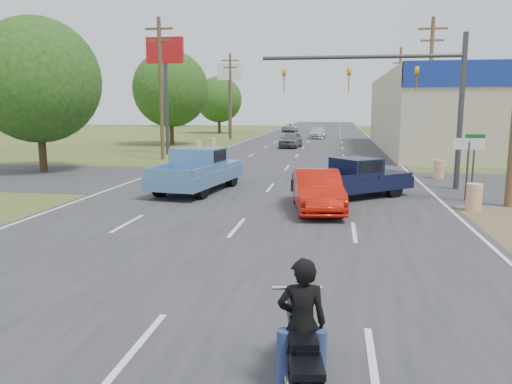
% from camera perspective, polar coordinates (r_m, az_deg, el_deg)
% --- Properties ---
extents(ground, '(200.00, 200.00, 0.00)m').
position_cam_1_polar(ground, '(8.35, -13.51, -17.03)').
color(ground, '#414F1F').
rests_on(ground, ground).
extents(main_road, '(15.00, 180.00, 0.02)m').
position_cam_1_polar(main_road, '(47.10, 5.45, 5.03)').
color(main_road, '#2D2D30').
rests_on(main_road, ground).
extents(cross_road, '(120.00, 10.00, 0.02)m').
position_cam_1_polar(cross_road, '(25.31, 2.22, 1.17)').
color(cross_road, '#2D2D30').
rests_on(cross_road, ground).
extents(utility_pole_2, '(2.00, 0.28, 10.00)m').
position_cam_1_polar(utility_pole_2, '(38.45, 19.24, 11.46)').
color(utility_pole_2, '#4C3823').
rests_on(utility_pole_2, ground).
extents(utility_pole_3, '(2.00, 0.28, 10.00)m').
position_cam_1_polar(utility_pole_3, '(56.26, 16.03, 10.85)').
color(utility_pole_3, '#4C3823').
rests_on(utility_pole_3, ground).
extents(utility_pole_5, '(2.00, 0.28, 10.00)m').
position_cam_1_polar(utility_pole_5, '(37.06, -10.84, 11.90)').
color(utility_pole_5, '#4C3823').
rests_on(utility_pole_5, ground).
extents(utility_pole_6, '(2.00, 0.28, 10.00)m').
position_cam_1_polar(utility_pole_6, '(60.19, -2.94, 11.10)').
color(utility_pole_6, '#4C3823').
rests_on(utility_pole_6, ground).
extents(tree_0, '(7.14, 7.14, 8.84)m').
position_cam_1_polar(tree_0, '(31.82, -23.70, 11.60)').
color(tree_0, '#422D19').
rests_on(tree_0, ground).
extents(tree_1, '(7.56, 7.56, 9.36)m').
position_cam_1_polar(tree_1, '(51.60, -9.74, 11.52)').
color(tree_1, '#422D19').
rests_on(tree_1, ground).
extents(tree_2, '(6.72, 6.72, 8.32)m').
position_cam_1_polar(tree_2, '(74.87, -4.25, 10.50)').
color(tree_2, '#422D19').
rests_on(tree_2, ground).
extents(tree_4, '(9.24, 9.24, 11.44)m').
position_cam_1_polar(tree_4, '(100.36, -26.67, 10.35)').
color(tree_4, '#422D19').
rests_on(tree_4, ground).
extents(tree_5, '(7.98, 7.98, 9.88)m').
position_cam_1_polar(tree_5, '(105.40, 24.33, 9.92)').
color(tree_5, '#422D19').
rests_on(tree_5, ground).
extents(tree_6, '(8.82, 8.82, 10.92)m').
position_cam_1_polar(tree_6, '(107.10, -9.01, 10.95)').
color(tree_6, '#422D19').
rests_on(tree_6, ground).
extents(barrel_0, '(0.56, 0.56, 1.00)m').
position_cam_1_polar(barrel_0, '(19.77, 23.65, -0.56)').
color(barrel_0, orange).
rests_on(barrel_0, ground).
extents(barrel_1, '(0.56, 0.56, 1.00)m').
position_cam_1_polar(barrel_1, '(28.07, 20.17, 2.44)').
color(barrel_1, orange).
rests_on(barrel_1, ground).
extents(barrel_2, '(0.56, 0.56, 1.00)m').
position_cam_1_polar(barrel_2, '(42.56, -6.62, 5.19)').
color(barrel_2, orange).
rests_on(barrel_2, ground).
extents(barrel_3, '(0.56, 0.56, 1.00)m').
position_cam_1_polar(barrel_3, '(46.34, -4.92, 5.57)').
color(barrel_3, orange).
rests_on(barrel_3, ground).
extents(pole_sign_left_near, '(3.00, 0.35, 9.20)m').
position_cam_1_polar(pole_sign_left_near, '(41.28, -10.33, 14.24)').
color(pole_sign_left_near, '#3F3F44').
rests_on(pole_sign_left_near, ground).
extents(pole_sign_left_far, '(3.00, 0.35, 9.20)m').
position_cam_1_polar(pole_sign_left_far, '(64.38, -3.09, 12.64)').
color(pole_sign_left_far, '#3F3F44').
rests_on(pole_sign_left_far, ground).
extents(lane_sign, '(1.20, 0.08, 2.52)m').
position_cam_1_polar(lane_sign, '(21.58, 23.10, 4.02)').
color(lane_sign, '#3F3F44').
rests_on(lane_sign, ground).
extents(street_name_sign, '(0.80, 0.08, 2.61)m').
position_cam_1_polar(street_name_sign, '(23.20, 23.62, 3.60)').
color(street_name_sign, '#3F3F44').
rests_on(street_name_sign, ground).
extents(signal_mast, '(9.12, 0.40, 7.00)m').
position_cam_1_polar(signal_mast, '(24.05, 16.21, 11.83)').
color(signal_mast, '#3F3F44').
rests_on(signal_mast, ground).
extents(red_convertible, '(2.21, 4.66, 1.48)m').
position_cam_1_polar(red_convertible, '(18.21, 7.03, 0.13)').
color(red_convertible, '#B71408').
rests_on(red_convertible, ground).
extents(motorcycle, '(0.83, 2.36, 1.20)m').
position_cam_1_polar(motorcycle, '(6.75, 5.26, -18.45)').
color(motorcycle, black).
rests_on(motorcycle, ground).
extents(rider, '(0.70, 0.52, 1.75)m').
position_cam_1_polar(rider, '(6.66, 5.26, -15.55)').
color(rider, black).
rests_on(rider, ground).
extents(blue_pickup, '(3.12, 6.14, 1.95)m').
position_cam_1_polar(blue_pickup, '(22.57, -6.54, 2.59)').
color(blue_pickup, black).
rests_on(blue_pickup, ground).
extents(navy_pickup, '(5.10, 4.67, 1.66)m').
position_cam_1_polar(navy_pickup, '(21.17, 11.37, 1.61)').
color(navy_pickup, black).
rests_on(navy_pickup, ground).
extents(distant_car_grey, '(2.13, 4.47, 1.48)m').
position_cam_1_polar(distant_car_grey, '(47.42, 3.99, 5.96)').
color(distant_car_grey, '#5E5E64').
rests_on(distant_car_grey, ground).
extents(distant_car_silver, '(2.02, 4.74, 1.36)m').
position_cam_1_polar(distant_car_silver, '(62.34, 7.05, 6.72)').
color(distant_car_silver, silver).
rests_on(distant_car_silver, ground).
extents(distant_car_white, '(2.33, 4.79, 1.31)m').
position_cam_1_polar(distant_car_white, '(79.05, 3.93, 7.34)').
color(distant_car_white, '#BBBBBB').
rests_on(distant_car_white, ground).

